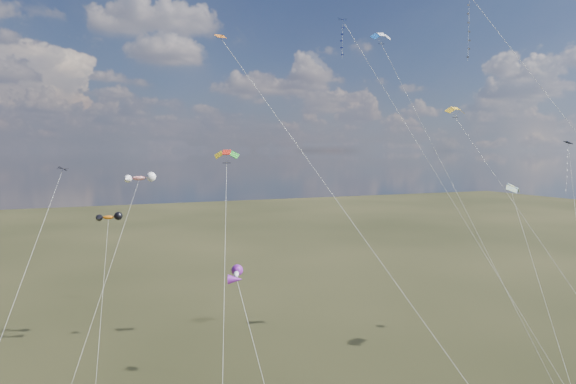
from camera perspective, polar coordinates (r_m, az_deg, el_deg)
name	(u,v)px	position (r m, az deg, el deg)	size (l,w,h in m)	color
diamond_black_high	(490,51)	(48.66, 21.57, 14.36)	(16.70, 21.13, 36.53)	black
diamond_navy_tall	(361,67)	(56.36, 8.15, 13.63)	(14.89, 18.72, 37.02)	#0E164D
diamond_black_mid	(33,250)	(47.28, -26.48, -5.78)	(8.24, 9.96, 21.40)	black
diamond_navy_right	(568,175)	(68.82, 28.68, 1.64)	(8.29, 10.81, 23.96)	#10154B
diamond_orange_center	(328,187)	(35.48, 4.44, 0.58)	(16.02, 20.94, 31.71)	#C06019
parafoil_yellow	(456,110)	(64.92, 18.20, 8.68)	(6.74, 21.30, 28.45)	gold
parafoil_blue_white	(383,37)	(59.69, 10.46, 16.60)	(10.25, 17.78, 36.16)	blue
parafoil_striped	(513,187)	(61.60, 23.73, 0.55)	(7.44, 15.29, 19.61)	yellow
parafoil_tricolor	(227,155)	(41.19, -6.85, 4.10)	(6.12, 16.15, 23.18)	yellow
novelty_orange_black	(108,218)	(62.64, -19.33, -2.72)	(3.60, 11.55, 15.75)	#CB610C
novelty_white_purple	(237,276)	(33.20, -5.73, -9.25)	(2.50, 9.71, 15.37)	white
novelty_redwhite_stripe	(139,179)	(62.54, -16.25, 1.44)	(10.16, 14.19, 20.29)	red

